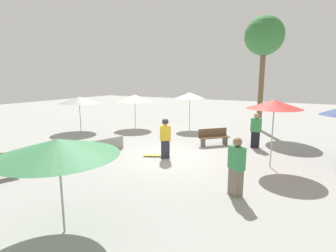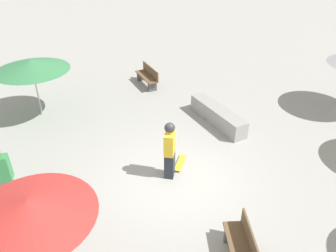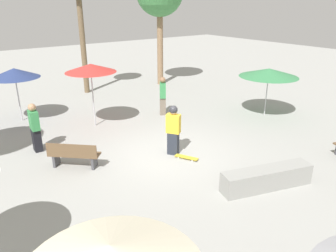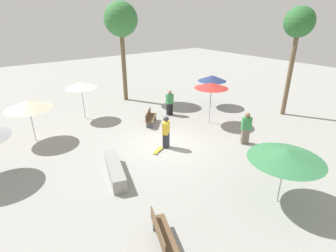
{
  "view_description": "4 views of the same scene",
  "coord_description": "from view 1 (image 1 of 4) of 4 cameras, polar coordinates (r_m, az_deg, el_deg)",
  "views": [
    {
      "loc": [
        9.68,
        5.31,
        3.4
      ],
      "look_at": [
        0.1,
        -0.02,
        1.38
      ],
      "focal_mm": 28.0,
      "sensor_mm": 36.0,
      "label": 1
    },
    {
      "loc": [
        -4.69,
        5.2,
        6.05
      ],
      "look_at": [
        0.71,
        -0.5,
        1.25
      ],
      "focal_mm": 35.0,
      "sensor_mm": 36.0,
      "label": 2
    },
    {
      "loc": [
        -6.0,
        -8.11,
        4.94
      ],
      "look_at": [
        0.29,
        0.29,
        0.9
      ],
      "focal_mm": 35.0,
      "sensor_mm": 36.0,
      "label": 3
    },
    {
      "loc": [
        9.89,
        -7.29,
        6.42
      ],
      "look_at": [
        0.41,
        -0.08,
        1.26
      ],
      "focal_mm": 28.0,
      "sensor_mm": 36.0,
      "label": 4
    }
  ],
  "objects": [
    {
      "name": "shade_umbrella_red",
      "position": [
        10.53,
        22.15,
        4.36
      ],
      "size": [
        2.03,
        2.03,
        2.6
      ],
      "color": "#B7B7BC",
      "rests_on": "ground_plane"
    },
    {
      "name": "ground_plane",
      "position": [
        11.55,
        0.31,
        -6.68
      ],
      "size": [
        60.0,
        60.0,
        0.0
      ],
      "primitive_type": "plane",
      "color": "#9E9E99"
    },
    {
      "name": "shade_umbrella_green",
      "position": [
        6.02,
        -22.81,
        -4.29
      ],
      "size": [
        2.59,
        2.59,
        2.14
      ],
      "color": "#B7B7BC",
      "rests_on": "ground_plane"
    },
    {
      "name": "bystander_far",
      "position": [
        7.9,
        14.64,
        -8.61
      ],
      "size": [
        0.49,
        0.54,
        1.74
      ],
      "rotation": [
        0.0,
        0.0,
        4.11
      ],
      "color": "#726656",
      "rests_on": "ground_plane"
    },
    {
      "name": "shade_umbrella_white",
      "position": [
        17.51,
        4.77,
        6.65
      ],
      "size": [
        1.96,
        1.96,
        2.45
      ],
      "color": "#B7B7BC",
      "rests_on": "ground_plane"
    },
    {
      "name": "palm_tree_center_left",
      "position": [
        18.35,
        20.21,
        17.58
      ],
      "size": [
        2.43,
        2.43,
        7.22
      ],
      "color": "brown",
      "rests_on": "ground_plane"
    },
    {
      "name": "skateboard",
      "position": [
        11.56,
        -3.37,
        -6.38
      ],
      "size": [
        0.54,
        0.8,
        0.07
      ],
      "rotation": [
        0.0,
        0.0,
        5.18
      ],
      "color": "gold",
      "rests_on": "ground_plane"
    },
    {
      "name": "bystander_watching",
      "position": [
        13.53,
        18.56,
        -0.94
      ],
      "size": [
        0.28,
        0.48,
        1.72
      ],
      "rotation": [
        0.0,
        0.0,
        1.52
      ],
      "color": "black",
      "rests_on": "ground_plane"
    },
    {
      "name": "skater_main",
      "position": [
        11.14,
        -0.59,
        -2.37
      ],
      "size": [
        0.46,
        0.52,
        1.73
      ],
      "rotation": [
        0.0,
        0.0,
        5.3
      ],
      "color": "#282D38",
      "rests_on": "ground_plane"
    },
    {
      "name": "shade_umbrella_grey",
      "position": [
        17.71,
        -18.78,
        5.39
      ],
      "size": [
        2.65,
        2.65,
        2.22
      ],
      "color": "#B7B7BC",
      "rests_on": "ground_plane"
    },
    {
      "name": "bench_near",
      "position": [
        13.57,
        9.91,
        -2.38
      ],
      "size": [
        1.46,
        1.42,
        0.85
      ],
      "rotation": [
        0.0,
        0.0,
        5.52
      ],
      "color": "#47474C",
      "rests_on": "ground_plane"
    },
    {
      "name": "shade_umbrella_cream",
      "position": [
        17.92,
        -7.26,
        6.05
      ],
      "size": [
        2.38,
        2.38,
        2.28
      ],
      "color": "#B7B7BC",
      "rests_on": "ground_plane"
    },
    {
      "name": "concrete_ledge",
      "position": [
        12.66,
        -15.43,
        -4.14
      ],
      "size": [
        2.71,
        1.32,
        0.6
      ],
      "rotation": [
        0.0,
        0.0,
        2.83
      ],
      "color": "gray",
      "rests_on": "ground_plane"
    }
  ]
}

